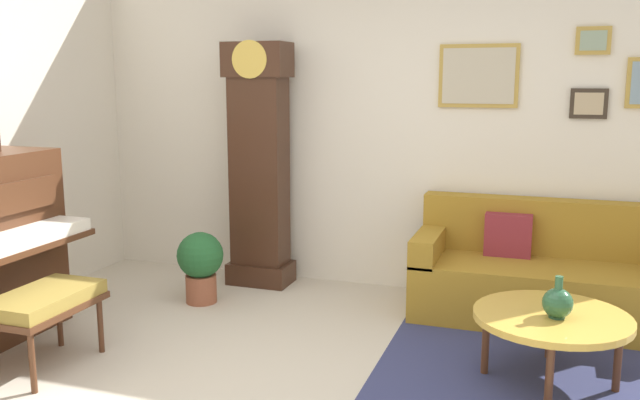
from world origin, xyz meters
TOP-DOWN VIEW (x-y plane):
  - wall_back at (0.02, 2.40)m, footprint 5.30×0.13m
  - area_rug at (1.42, 0.94)m, footprint 2.10×1.50m
  - piano_bench at (-1.51, 0.10)m, footprint 0.42×0.70m
  - grandfather_clock at (-0.99, 2.09)m, footprint 0.52×0.34m
  - couch at (1.34, 1.99)m, footprint 1.90×0.80m
  - coffee_table at (1.36, 0.87)m, footprint 0.88×0.88m
  - green_jug at (1.39, 0.82)m, footprint 0.17×0.17m
  - potted_plant at (-1.22, 1.47)m, footprint 0.36×0.36m

SIDE VIEW (x-z plane):
  - area_rug at x=1.42m, z-range 0.00..0.01m
  - couch at x=1.34m, z-range -0.11..0.73m
  - potted_plant at x=-1.22m, z-range 0.04..0.60m
  - coffee_table at x=1.36m, z-range 0.18..0.59m
  - piano_bench at x=-1.51m, z-range 0.17..0.65m
  - green_jug at x=1.39m, z-range 0.38..0.62m
  - grandfather_clock at x=-0.99m, z-range -0.05..1.98m
  - wall_back at x=0.02m, z-range 0.00..2.80m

